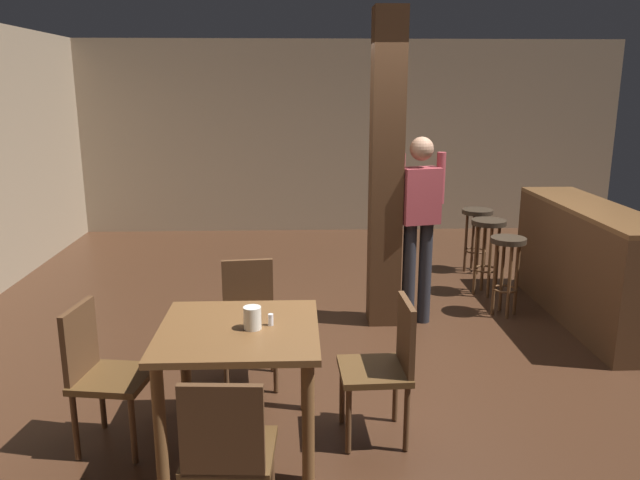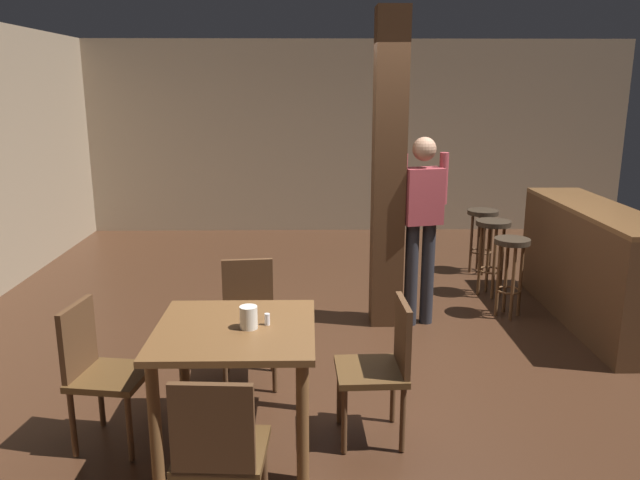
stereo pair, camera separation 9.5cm
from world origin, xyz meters
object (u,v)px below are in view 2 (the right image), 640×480
at_px(chair_west, 99,367).
at_px(standing_person, 422,218).
at_px(bar_stool_mid, 492,240).
at_px(chair_east, 383,363).
at_px(dining_table, 236,347).
at_px(bar_stool_far, 482,226).
at_px(chair_north, 248,315).
at_px(napkin_cup, 249,317).
at_px(salt_shaker, 267,319).
at_px(bar_counter, 584,264).
at_px(chair_south, 219,449).
at_px(bar_stool_near, 511,259).

relative_size(chair_west, standing_person, 0.52).
bearing_deg(bar_stool_mid, chair_east, -118.07).
distance_m(dining_table, bar_stool_far, 4.34).
distance_m(chair_north, napkin_cup, 0.95).
bearing_deg(standing_person, napkin_cup, -124.49).
xyz_separation_m(chair_east, salt_shaker, (-0.70, -0.01, 0.29)).
distance_m(dining_table, chair_west, 0.84).
height_order(dining_table, bar_stool_mid, bar_stool_mid).
bearing_deg(bar_counter, chair_west, -152.23).
height_order(chair_north, chair_west, same).
height_order(chair_east, salt_shaker, chair_east).
bearing_deg(standing_person, salt_shaker, -123.04).
xyz_separation_m(chair_south, bar_counter, (2.96, 2.89, 0.04)).
bearing_deg(salt_shaker, bar_stool_mid, 51.73).
height_order(chair_south, bar_stool_far, chair_south).
bearing_deg(napkin_cup, salt_shaker, 25.44).
distance_m(chair_north, chair_west, 1.19).
bearing_deg(chair_south, chair_north, 90.85).
height_order(napkin_cup, standing_person, standing_person).
xyz_separation_m(bar_counter, bar_stool_near, (-0.64, 0.13, 0.01)).
relative_size(chair_south, bar_stool_far, 1.19).
xyz_separation_m(chair_south, chair_east, (0.87, 0.92, 0.00)).
distance_m(chair_west, salt_shaker, 1.06).
xyz_separation_m(chair_west, bar_stool_far, (3.29, 3.57, 0.06)).
xyz_separation_m(chair_north, chair_west, (-0.82, -0.86, 0.00)).
height_order(chair_east, bar_counter, bar_counter).
height_order(chair_south, chair_east, same).
bearing_deg(chair_north, bar_counter, 20.89).
height_order(standing_person, bar_stool_near, standing_person).
xyz_separation_m(chair_north, standing_person, (1.46, 1.09, 0.50)).
distance_m(dining_table, standing_person, 2.47).
xyz_separation_m(chair_east, bar_stool_mid, (1.45, 2.71, 0.10)).
distance_m(chair_south, bar_stool_far, 5.08).
distance_m(chair_south, bar_stool_mid, 4.31).
distance_m(dining_table, bar_stool_near, 3.17).
relative_size(chair_south, bar_stool_mid, 1.11).
bearing_deg(bar_counter, salt_shaker, -144.59).
xyz_separation_m(napkin_cup, bar_stool_far, (2.37, 3.60, -0.26)).
relative_size(dining_table, chair_west, 1.06).
bearing_deg(salt_shaker, chair_west, -178.76).
relative_size(chair_east, bar_stool_far, 1.19).
xyz_separation_m(chair_west, bar_stool_near, (3.17, 2.13, 0.06)).
height_order(dining_table, chair_north, chair_north).
relative_size(napkin_cup, salt_shaker, 1.90).
bearing_deg(chair_west, standing_person, 40.67).
bearing_deg(bar_stool_near, dining_table, -137.56).
relative_size(dining_table, chair_south, 1.06).
relative_size(salt_shaker, standing_person, 0.04).
bearing_deg(dining_table, chair_south, -88.89).
xyz_separation_m(dining_table, bar_stool_near, (2.34, 2.14, -0.07)).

